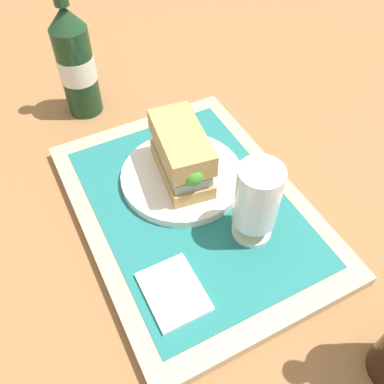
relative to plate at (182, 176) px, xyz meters
name	(u,v)px	position (x,y,z in m)	size (l,w,h in m)	color
ground_plane	(192,213)	(0.05, -0.01, -0.03)	(3.00, 3.00, 0.00)	olive
tray	(192,209)	(0.05, -0.01, -0.02)	(0.44, 0.32, 0.02)	tan
placemat	(192,205)	(0.05, -0.01, -0.01)	(0.38, 0.27, 0.00)	#1E6B66
plate	(182,176)	(0.00, 0.00, 0.00)	(0.19, 0.19, 0.01)	silver
sandwich	(182,155)	(0.00, 0.00, 0.05)	(0.14, 0.08, 0.08)	tan
beer_glass	(257,201)	(0.13, 0.04, 0.06)	(0.06, 0.06, 0.12)	silver
napkin_folded	(173,292)	(0.17, -0.10, 0.00)	(0.09, 0.07, 0.01)	white
second_bottle	(75,61)	(-0.27, -0.07, 0.08)	(0.07, 0.07, 0.27)	#19381E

